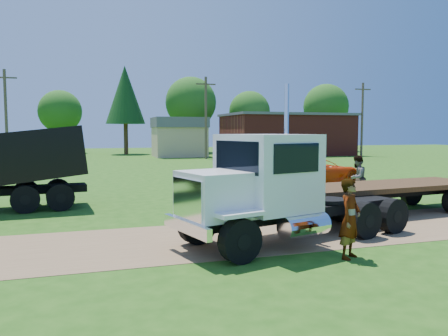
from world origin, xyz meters
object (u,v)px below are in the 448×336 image
object	(u,v)px
orange_pickup	(319,171)
spectator_a	(350,219)
white_semi_tractor	(270,189)
flatbed_trailer	(384,191)

from	to	relation	value
orange_pickup	spectator_a	bearing A→B (deg)	142.33
orange_pickup	spectator_a	xyz separation A→B (m)	(-6.89, -13.73, 0.23)
white_semi_tractor	spectator_a	bearing A→B (deg)	-69.30
orange_pickup	flatbed_trailer	world-z (taller)	flatbed_trailer
orange_pickup	flatbed_trailer	xyz separation A→B (m)	(-2.38, -9.07, 0.12)
flatbed_trailer	spectator_a	distance (m)	6.49
orange_pickup	spectator_a	world-z (taller)	spectator_a
white_semi_tractor	flatbed_trailer	xyz separation A→B (m)	(5.83, 2.85, -0.66)
orange_pickup	flatbed_trailer	bearing A→B (deg)	154.30
white_semi_tractor	orange_pickup	bearing A→B (deg)	40.17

